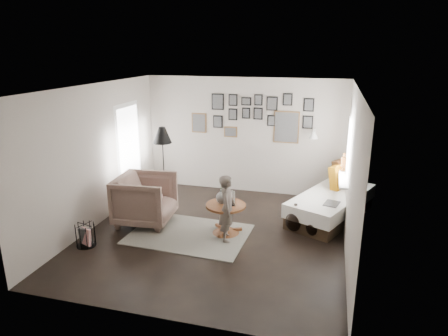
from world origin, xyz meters
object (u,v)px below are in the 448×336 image
(armchair, at_px, (145,199))
(demijohn_small, at_px, (314,227))
(daybed, at_px, (331,200))
(vase, at_px, (222,195))
(magazine_basket, at_px, (86,235))
(pedestal_table, at_px, (226,220))
(floor_lamp, at_px, (162,138))
(demijohn_large, at_px, (295,221))
(child, at_px, (227,208))

(armchair, relative_size, demijohn_small, 2.15)
(daybed, relative_size, demijohn_small, 4.95)
(vase, distance_m, demijohn_small, 1.72)
(daybed, height_order, magazine_basket, daybed)
(pedestal_table, xyz_separation_m, armchair, (-1.59, 0.07, 0.21))
(armchair, height_order, floor_lamp, floor_lamp)
(pedestal_table, bearing_deg, vase, 165.96)
(vase, height_order, floor_lamp, floor_lamp)
(daybed, distance_m, demijohn_small, 1.06)
(pedestal_table, height_order, demijohn_large, pedestal_table)
(floor_lamp, xyz_separation_m, child, (1.73, -1.32, -0.84))
(vase, distance_m, daybed, 2.32)
(pedestal_table, height_order, daybed, daybed)
(daybed, relative_size, floor_lamp, 1.43)
(vase, xyz_separation_m, demijohn_small, (1.62, 0.28, -0.53))
(demijohn_small, bearing_deg, daybed, 75.04)
(vase, height_order, daybed, daybed)
(armchair, bearing_deg, demijohn_small, -90.58)
(armchair, relative_size, floor_lamp, 0.62)
(armchair, bearing_deg, magazine_basket, 148.69)
(daybed, relative_size, magazine_basket, 6.07)
(demijohn_large, bearing_deg, pedestal_table, -160.58)
(daybed, bearing_deg, pedestal_table, -119.58)
(armchair, distance_m, demijohn_large, 2.81)
(demijohn_small, bearing_deg, demijohn_large, 161.08)
(floor_lamp, relative_size, demijohn_small, 3.46)
(daybed, xyz_separation_m, demijohn_large, (-0.62, -0.90, -0.13))
(magazine_basket, distance_m, demijohn_small, 3.94)
(floor_lamp, distance_m, demijohn_large, 3.15)
(daybed, xyz_separation_m, magazine_basket, (-3.96, -2.38, -0.14))
(pedestal_table, distance_m, magazine_basket, 2.41)
(daybed, height_order, child, child)
(daybed, bearing_deg, child, -113.52)
(demijohn_small, xyz_separation_m, child, (-1.45, -0.54, 0.41))
(daybed, distance_m, armchair, 3.62)
(armchair, bearing_deg, daybed, -74.62)
(pedestal_table, bearing_deg, child, -69.93)
(magazine_basket, distance_m, demijohn_large, 3.66)
(vase, xyz_separation_m, floor_lamp, (-1.56, 1.06, 0.72))
(armchair, distance_m, demijohn_small, 3.15)
(demijohn_large, relative_size, child, 0.45)
(armchair, bearing_deg, vase, -96.64)
(pedestal_table, xyz_separation_m, demijohn_large, (1.19, 0.42, -0.05))
(child, bearing_deg, floor_lamp, 43.11)
(armchair, bearing_deg, demijohn_large, -87.60)
(magazine_basket, bearing_deg, demijohn_small, 20.26)
(armchair, height_order, demijohn_large, armchair)
(demijohn_large, bearing_deg, child, -149.09)
(floor_lamp, xyz_separation_m, demijohn_large, (2.82, -0.66, -1.23))
(daybed, xyz_separation_m, child, (-1.72, -1.55, 0.26))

